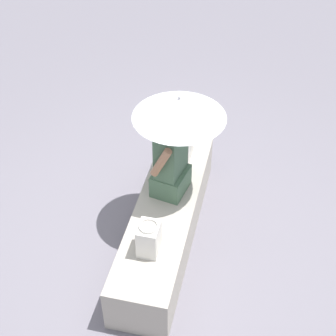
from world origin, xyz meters
The scene contains 6 objects.
ground_plane centered at (0.00, 0.00, 0.00)m, with size 14.00×14.00×0.00m, color slate.
stone_bench centered at (0.00, 0.00, 0.22)m, with size 2.11×0.52×0.44m, color #A8A093.
person_seated centered at (0.20, 0.00, 0.83)m, with size 0.50×0.34×0.90m.
parasol centered at (0.27, -0.06, 1.32)m, with size 0.80×0.80×1.00m.
handbag_black centered at (-0.54, 0.01, 0.59)m, with size 0.21×0.17×0.30m.
tote_bag_canvas centered at (0.68, -0.05, 0.61)m, with size 0.31×0.23×0.33m.
Camera 1 is at (-3.15, -0.75, 3.69)m, focal length 54.52 mm.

